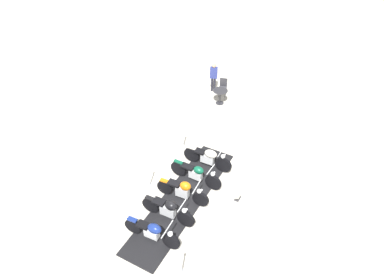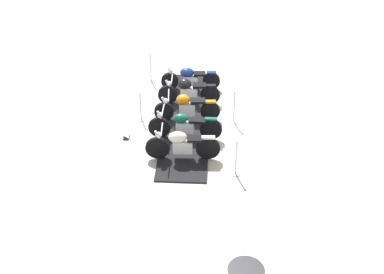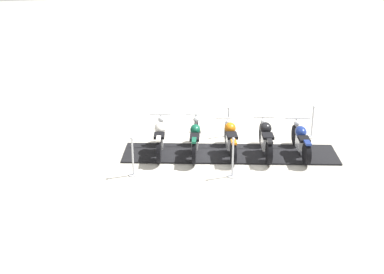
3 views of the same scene
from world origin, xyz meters
name	(u,v)px [view 3 (image 3 of 3)]	position (x,y,z in m)	size (l,w,h in m)	color
ground_plane	(230,154)	(0.00, 0.00, 0.00)	(80.00, 80.00, 0.00)	beige
display_platform	(230,154)	(0.00, 0.00, 0.02)	(6.43, 1.48, 0.05)	black
motorcycle_navy	(301,140)	(2.08, -0.37, 0.49)	(0.79, 2.13, 0.93)	black
motorcycle_black	(266,138)	(1.04, -0.17, 0.53)	(0.66, 2.12, 0.98)	black
motorcycle_copper	(230,138)	(0.00, 0.03, 0.52)	(0.78, 2.15, 0.94)	black
motorcycle_forest	(195,138)	(-1.03, 0.23, 0.51)	(0.75, 2.25, 1.01)	black
motorcycle_cream	(160,137)	(-2.07, 0.45, 0.54)	(0.65, 2.16, 1.03)	black
stanchion_left_rear	(133,161)	(-2.97, -0.97, 0.42)	(0.28, 0.28, 1.13)	silver
stanchion_left_mid	(233,163)	(-0.29, -1.50, 0.41)	(0.30, 0.30, 1.15)	silver
stanchion_right_front	(312,126)	(2.97, 0.97, 0.37)	(0.30, 0.30, 1.08)	silver
stanchion_right_mid	(228,127)	(0.29, 1.50, 0.33)	(0.31, 0.31, 1.01)	silver
info_placard	(196,131)	(-0.69, 2.02, 0.05)	(0.36, 0.26, 0.19)	#333338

